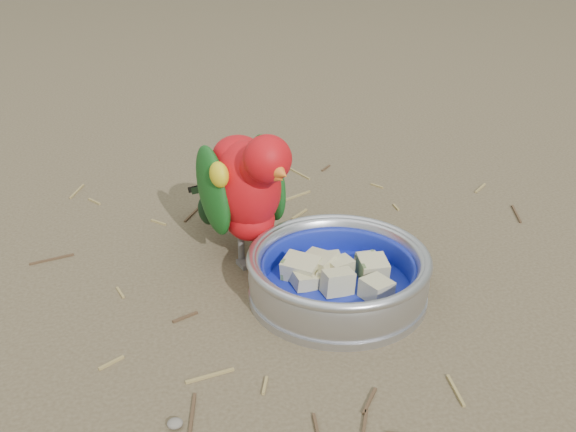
{
  "coord_description": "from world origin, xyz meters",
  "views": [
    {
      "loc": [
        -0.12,
        -0.65,
        0.45
      ],
      "look_at": [
        0.01,
        0.09,
        0.08
      ],
      "focal_mm": 40.0,
      "sensor_mm": 36.0,
      "label": 1
    }
  ],
  "objects": [
    {
      "name": "food_bowl",
      "position": [
        0.06,
        0.01,
        0.01
      ],
      "size": [
        0.22,
        0.22,
        0.02
      ],
      "primitive_type": "cylinder",
      "color": "#B2B2BA",
      "rests_on": "ground"
    },
    {
      "name": "fruit_wedges",
      "position": [
        0.06,
        0.01,
        0.03
      ],
      "size": [
        0.13,
        0.13,
        0.03
      ],
      "primitive_type": null,
      "color": "#C0B888",
      "rests_on": "food_bowl"
    },
    {
      "name": "lory_parrot",
      "position": [
        -0.04,
        0.13,
        0.1
      ],
      "size": [
        0.19,
        0.26,
        0.19
      ],
      "primitive_type": null,
      "rotation": [
        0.0,
        0.0,
        -2.79
      ],
      "color": "#BC0B11",
      "rests_on": "ground"
    },
    {
      "name": "bowl_wall",
      "position": [
        0.06,
        0.01,
        0.04
      ],
      "size": [
        0.22,
        0.22,
        0.04
      ],
      "primitive_type": null,
      "color": "#B2B2BA",
      "rests_on": "food_bowl"
    },
    {
      "name": "ground_debris",
      "position": [
        0.04,
        0.02,
        0.0
      ],
      "size": [
        0.9,
        0.8,
        0.01
      ],
      "primitive_type": null,
      "color": "olive",
      "rests_on": "ground"
    },
    {
      "name": "ground",
      "position": [
        0.0,
        0.0,
        0.0
      ],
      "size": [
        60.0,
        60.0,
        0.0
      ],
      "primitive_type": "plane",
      "color": "brown"
    }
  ]
}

